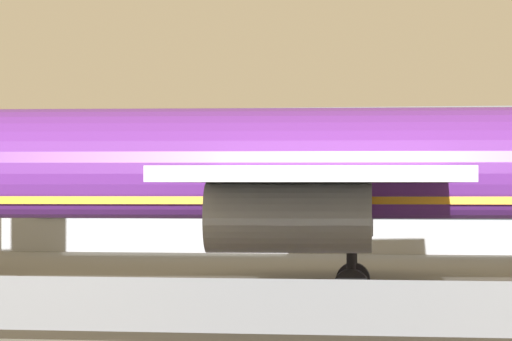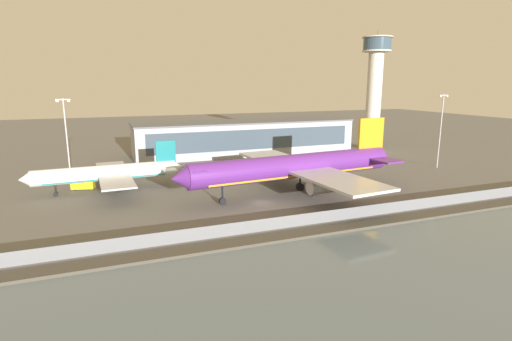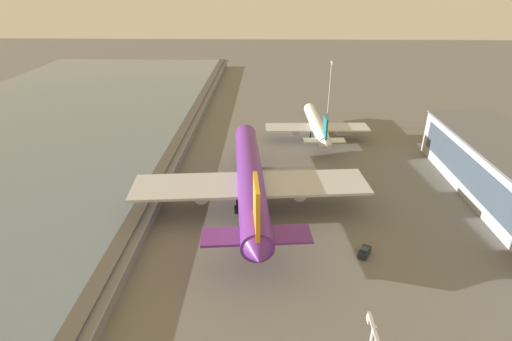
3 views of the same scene
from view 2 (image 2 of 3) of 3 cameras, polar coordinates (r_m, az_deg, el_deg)
name	(u,v)px [view 2 (image 2 of 3)]	position (r m, az deg, el deg)	size (l,w,h in m)	color
ground_plane	(261,203)	(87.03, 0.71, -4.61)	(500.00, 500.00, 0.00)	#66635E
shoreline_seawall	(306,234)	(69.39, 7.10, -8.99)	(320.00, 3.00, 0.50)	#474238
perimeter_fence	(294,221)	(72.82, 5.44, -7.18)	(280.00, 0.10, 2.23)	slate
cargo_jet_purple	(297,167)	(92.54, 5.91, 0.51)	(57.62, 49.55, 17.05)	#602889
passenger_jet_white_teal	(109,173)	(101.38, -20.28, -0.38)	(36.82, 31.22, 11.51)	white
baggage_tug	(315,168)	(119.74, 8.48, 0.37)	(3.57, 2.95, 1.80)	#1E2328
ops_van	(83,184)	(106.11, -23.42, -1.82)	(5.56, 3.35, 2.48)	yellow
control_tower	(375,83)	(161.40, 16.59, 11.86)	(11.19, 11.19, 44.66)	beige
terminal_building	(246,137)	(147.33, -1.50, 4.80)	(80.42, 18.76, 11.98)	#9EA3AD
apron_light_mast_apron_west	(441,127)	(132.97, 24.88, 5.61)	(3.20, 0.40, 22.19)	#A8A8AD
apron_light_mast_apron_east	(67,140)	(104.78, -25.39, 3.97)	(3.20, 0.40, 21.96)	#A8A8AD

